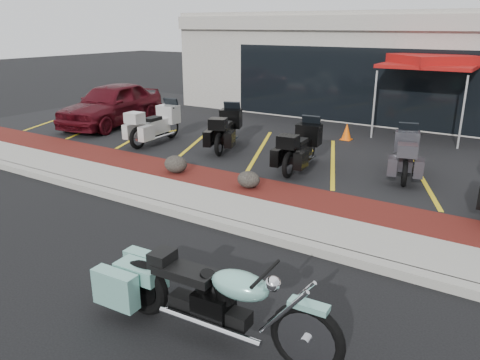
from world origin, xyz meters
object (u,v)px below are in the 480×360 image
Objects in this scene: touring_white at (171,118)px; popup_canopy at (431,62)px; traffic_cone at (347,131)px; hero_cruiser at (308,329)px; parked_car at (112,104)px.

popup_canopy reaches higher than touring_white.
traffic_cone is at bearing -62.71° from touring_white.
touring_white is (-7.95, 7.09, 0.23)m from hero_cruiser.
popup_canopy is at bearing -57.28° from touring_white.
touring_white reaches higher than hero_cruiser.
parked_car is 1.25× the size of popup_canopy.
parked_car is (-3.06, 0.39, 0.11)m from touring_white.
parked_car is at bearing 79.63° from touring_white.
traffic_cone is 0.15× the size of popup_canopy.
popup_canopy is at bearing 93.57° from hero_cruiser.
hero_cruiser is 13.32m from parked_car.
parked_car reaches higher than touring_white.
touring_white is at bearing 134.92° from hero_cruiser.
touring_white is at bearing -17.08° from parked_car.
traffic_cone is at bearing 104.98° from hero_cruiser.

